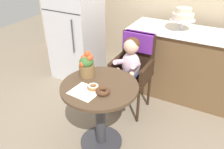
{
  "coord_description": "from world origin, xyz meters",
  "views": [
    {
      "loc": [
        0.93,
        -1.5,
        1.87
      ],
      "look_at": [
        0.05,
        0.15,
        0.77
      ],
      "focal_mm": 36.98,
      "sensor_mm": 36.0,
      "label": 1
    }
  ],
  "objects_px": {
    "donut_mid": "(103,91)",
    "flower_vase": "(87,65)",
    "cafe_table": "(100,104)",
    "refrigerator": "(75,22)",
    "tiered_cake_stand": "(183,16)",
    "donut_front": "(93,87)",
    "seated_child": "(130,63)",
    "wicker_chair": "(135,60)"
  },
  "relations": [
    {
      "from": "cafe_table",
      "to": "wicker_chair",
      "type": "height_order",
      "value": "wicker_chair"
    },
    {
      "from": "seated_child",
      "to": "tiered_cake_stand",
      "type": "relative_size",
      "value": 2.42
    },
    {
      "from": "refrigerator",
      "to": "donut_mid",
      "type": "bearing_deg",
      "value": -46.29
    },
    {
      "from": "wicker_chair",
      "to": "refrigerator",
      "type": "bearing_deg",
      "value": 159.44
    },
    {
      "from": "seated_child",
      "to": "refrigerator",
      "type": "relative_size",
      "value": 0.43
    },
    {
      "from": "wicker_chair",
      "to": "donut_mid",
      "type": "distance_m",
      "value": 0.86
    },
    {
      "from": "refrigerator",
      "to": "donut_front",
      "type": "bearing_deg",
      "value": -48.74
    },
    {
      "from": "cafe_table",
      "to": "refrigerator",
      "type": "bearing_deg",
      "value": 133.67
    },
    {
      "from": "flower_vase",
      "to": "wicker_chair",
      "type": "bearing_deg",
      "value": 71.14
    },
    {
      "from": "cafe_table",
      "to": "tiered_cake_stand",
      "type": "xyz_separation_m",
      "value": [
        0.4,
        1.3,
        0.57
      ]
    },
    {
      "from": "donut_front",
      "to": "donut_mid",
      "type": "height_order",
      "value": "donut_mid"
    },
    {
      "from": "cafe_table",
      "to": "seated_child",
      "type": "relative_size",
      "value": 0.99
    },
    {
      "from": "cafe_table",
      "to": "donut_mid",
      "type": "xyz_separation_m",
      "value": [
        0.09,
        -0.09,
        0.23
      ]
    },
    {
      "from": "donut_mid",
      "to": "tiered_cake_stand",
      "type": "bearing_deg",
      "value": 77.52
    },
    {
      "from": "wicker_chair",
      "to": "seated_child",
      "type": "xyz_separation_m",
      "value": [
        0.0,
        -0.16,
        0.04
      ]
    },
    {
      "from": "flower_vase",
      "to": "refrigerator",
      "type": "height_order",
      "value": "refrigerator"
    },
    {
      "from": "flower_vase",
      "to": "tiered_cake_stand",
      "type": "bearing_deg",
      "value": 63.74
    },
    {
      "from": "flower_vase",
      "to": "seated_child",
      "type": "bearing_deg",
      "value": 65.94
    },
    {
      "from": "wicker_chair",
      "to": "flower_vase",
      "type": "xyz_separation_m",
      "value": [
        -0.23,
        -0.66,
        0.19
      ]
    },
    {
      "from": "donut_front",
      "to": "refrigerator",
      "type": "bearing_deg",
      "value": 131.26
    },
    {
      "from": "wicker_chair",
      "to": "seated_child",
      "type": "bearing_deg",
      "value": -93.04
    },
    {
      "from": "flower_vase",
      "to": "tiered_cake_stand",
      "type": "height_order",
      "value": "tiered_cake_stand"
    },
    {
      "from": "donut_mid",
      "to": "flower_vase",
      "type": "bearing_deg",
      "value": 146.54
    },
    {
      "from": "wicker_chair",
      "to": "seated_child",
      "type": "relative_size",
      "value": 1.31
    },
    {
      "from": "seated_child",
      "to": "donut_front",
      "type": "xyz_separation_m",
      "value": [
        -0.05,
        -0.68,
        0.06
      ]
    },
    {
      "from": "cafe_table",
      "to": "refrigerator",
      "type": "relative_size",
      "value": 0.42
    },
    {
      "from": "refrigerator",
      "to": "seated_child",
      "type": "bearing_deg",
      "value": -24.69
    },
    {
      "from": "seated_child",
      "to": "cafe_table",
      "type": "bearing_deg",
      "value": -92.93
    },
    {
      "from": "seated_child",
      "to": "donut_mid",
      "type": "relative_size",
      "value": 5.79
    },
    {
      "from": "donut_front",
      "to": "flower_vase",
      "type": "xyz_separation_m",
      "value": [
        -0.18,
        0.17,
        0.09
      ]
    },
    {
      "from": "donut_mid",
      "to": "tiered_cake_stand",
      "type": "height_order",
      "value": "tiered_cake_stand"
    },
    {
      "from": "donut_front",
      "to": "cafe_table",
      "type": "bearing_deg",
      "value": 75.26
    },
    {
      "from": "wicker_chair",
      "to": "donut_mid",
      "type": "bearing_deg",
      "value": -89.05
    },
    {
      "from": "cafe_table",
      "to": "wicker_chair",
      "type": "relative_size",
      "value": 0.75
    },
    {
      "from": "cafe_table",
      "to": "wicker_chair",
      "type": "xyz_separation_m",
      "value": [
        0.03,
        0.76,
        0.13
      ]
    },
    {
      "from": "tiered_cake_stand",
      "to": "refrigerator",
      "type": "bearing_deg",
      "value": -172.13
    },
    {
      "from": "cafe_table",
      "to": "tiered_cake_stand",
      "type": "height_order",
      "value": "tiered_cake_stand"
    },
    {
      "from": "tiered_cake_stand",
      "to": "donut_mid",
      "type": "bearing_deg",
      "value": -102.48
    },
    {
      "from": "cafe_table",
      "to": "donut_front",
      "type": "bearing_deg",
      "value": -104.74
    },
    {
      "from": "cafe_table",
      "to": "refrigerator",
      "type": "distance_m",
      "value": 1.56
    },
    {
      "from": "flower_vase",
      "to": "refrigerator",
      "type": "xyz_separation_m",
      "value": [
        -0.85,
        1.0,
        0.02
      ]
    },
    {
      "from": "flower_vase",
      "to": "tiered_cake_stand",
      "type": "relative_size",
      "value": 0.81
    }
  ]
}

